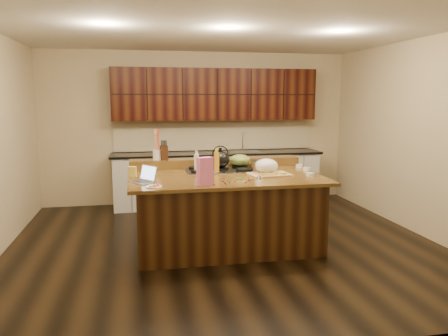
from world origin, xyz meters
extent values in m
cube|color=black|center=(0.00, 0.00, -0.01)|extent=(5.50, 5.00, 0.01)
cube|color=silver|center=(0.00, 0.00, 2.71)|extent=(5.50, 5.00, 0.01)
cube|color=#C4B189|center=(0.00, 2.50, 1.35)|extent=(5.50, 0.01, 2.70)
cube|color=#C4B189|center=(0.00, -2.50, 1.35)|extent=(5.50, 0.01, 2.70)
cube|color=#C4B189|center=(2.75, 0.00, 1.35)|extent=(0.01, 5.00, 2.70)
cube|color=black|center=(0.00, 0.00, 0.44)|extent=(2.22, 1.42, 0.88)
cube|color=black|center=(0.00, 0.00, 0.90)|extent=(2.40, 1.60, 0.04)
cube|color=black|center=(0.00, 0.70, 0.98)|extent=(2.40, 0.30, 0.12)
cube|color=gray|center=(0.00, 0.30, 0.93)|extent=(0.92, 0.52, 0.02)
cylinder|color=black|center=(-0.30, 0.43, 0.95)|extent=(0.22, 0.22, 0.03)
cylinder|color=black|center=(0.30, 0.43, 0.95)|extent=(0.22, 0.22, 0.03)
cylinder|color=black|center=(-0.30, 0.17, 0.95)|extent=(0.22, 0.22, 0.03)
cylinder|color=black|center=(0.30, 0.17, 0.95)|extent=(0.22, 0.22, 0.03)
cylinder|color=black|center=(0.00, 0.30, 0.95)|extent=(0.22, 0.22, 0.03)
cube|color=silver|center=(0.30, 2.17, 0.45)|extent=(3.60, 0.62, 0.90)
cube|color=black|center=(0.30, 2.17, 0.92)|extent=(3.70, 0.66, 0.04)
cube|color=gray|center=(0.80, 2.17, 0.94)|extent=(0.55, 0.42, 0.01)
cylinder|color=gray|center=(0.80, 2.35, 1.12)|extent=(0.02, 0.02, 0.36)
cube|color=black|center=(0.30, 2.32, 1.95)|extent=(3.60, 0.34, 0.90)
cube|color=#C4B189|center=(0.30, 2.48, 1.20)|extent=(3.60, 0.03, 0.50)
ellipsoid|color=black|center=(0.00, 0.30, 1.08)|extent=(0.30, 0.30, 0.22)
ellipsoid|color=olive|center=(0.30, 0.43, 1.04)|extent=(0.35, 0.35, 0.16)
cube|color=#B7B7BC|center=(-1.04, -0.34, 0.93)|extent=(0.32, 0.34, 0.01)
cube|color=black|center=(-1.04, -0.34, 0.93)|extent=(0.23, 0.26, 0.00)
cube|color=#B7B7BC|center=(-0.96, -0.28, 1.02)|extent=(0.21, 0.26, 0.18)
cube|color=silver|center=(-0.97, -0.28, 1.02)|extent=(0.18, 0.23, 0.15)
cylinder|color=gold|center=(-0.08, 0.15, 1.06)|extent=(0.09, 0.09, 0.27)
cylinder|color=silver|center=(-0.34, 0.17, 1.04)|extent=(0.07, 0.07, 0.25)
cube|color=tan|center=(0.55, -0.15, 0.93)|extent=(0.54, 0.41, 0.02)
ellipsoid|color=white|center=(0.53, -0.08, 1.03)|extent=(0.29, 0.29, 0.18)
cube|color=#EDD872|center=(0.45, -0.27, 0.96)|extent=(0.11, 0.03, 0.03)
cube|color=#EDD872|center=(0.56, -0.27, 0.96)|extent=(0.11, 0.03, 0.03)
cube|color=#EDD872|center=(0.67, -0.27, 0.96)|extent=(0.11, 0.03, 0.03)
cylinder|color=gray|center=(0.66, -0.17, 0.95)|extent=(0.19, 0.08, 0.01)
cylinder|color=white|center=(1.03, -0.31, 0.94)|extent=(0.12, 0.12, 0.04)
cylinder|color=white|center=(1.15, 0.11, 0.94)|extent=(0.13, 0.13, 0.04)
cylinder|color=white|center=(1.15, 0.38, 0.94)|extent=(0.13, 0.13, 0.04)
cylinder|color=#996B3F|center=(0.58, 0.43, 0.97)|extent=(0.29, 0.29, 0.09)
cone|color=silver|center=(0.34, -0.41, 0.96)|extent=(0.09, 0.09, 0.07)
cube|color=pink|center=(-0.35, -0.62, 1.08)|extent=(0.19, 0.15, 0.32)
cylinder|color=white|center=(-0.91, -0.62, 0.93)|extent=(0.22, 0.22, 0.01)
cube|color=#E1C34F|center=(-1.15, 0.07, 0.99)|extent=(0.11, 0.08, 0.13)
cylinder|color=white|center=(-0.82, 0.70, 1.11)|extent=(0.14, 0.14, 0.14)
cube|color=black|center=(-0.72, 0.70, 1.14)|extent=(0.11, 0.16, 0.19)
ellipsoid|color=red|center=(0.13, -0.57, 0.93)|extent=(0.02, 0.02, 0.02)
ellipsoid|color=#198C26|center=(-0.05, -0.56, 0.93)|extent=(0.02, 0.02, 0.02)
ellipsoid|color=red|center=(0.22, -0.45, 0.93)|extent=(0.02, 0.02, 0.02)
ellipsoid|color=#198C26|center=(-0.21, -0.40, 0.93)|extent=(0.02, 0.02, 0.02)
ellipsoid|color=red|center=(-0.11, -0.46, 0.93)|extent=(0.02, 0.02, 0.02)
ellipsoid|color=#198C26|center=(0.13, -0.38, 0.93)|extent=(0.02, 0.02, 0.02)
ellipsoid|color=red|center=(0.03, -0.50, 0.93)|extent=(0.02, 0.02, 0.02)
ellipsoid|color=#198C26|center=(-0.23, -0.39, 0.93)|extent=(0.02, 0.02, 0.02)
ellipsoid|color=red|center=(0.20, -0.42, 0.93)|extent=(0.02, 0.02, 0.02)
ellipsoid|color=#198C26|center=(0.08, -0.39, 0.93)|extent=(0.02, 0.02, 0.02)
ellipsoid|color=red|center=(-0.11, -0.59, 0.93)|extent=(0.02, 0.02, 0.02)
ellipsoid|color=#198C26|center=(-0.26, -0.45, 0.93)|extent=(0.02, 0.02, 0.02)
ellipsoid|color=red|center=(-0.24, -0.62, 0.93)|extent=(0.02, 0.02, 0.02)
camera|label=1|loc=(-1.07, -5.36, 1.88)|focal=35.00mm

